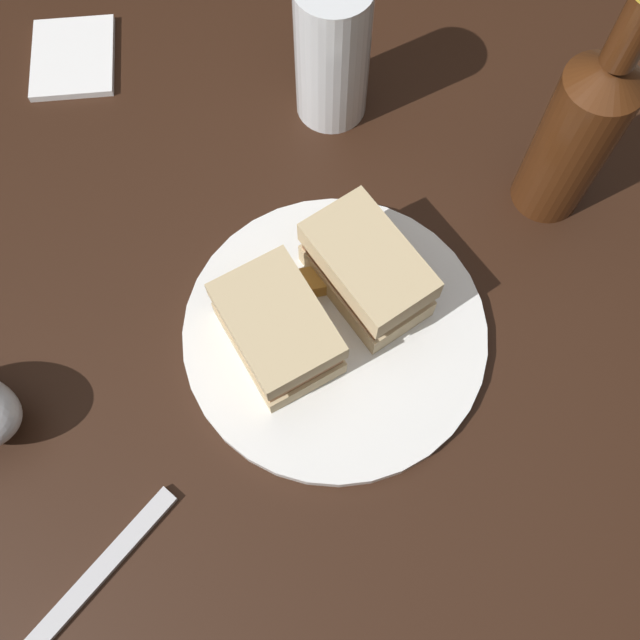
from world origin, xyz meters
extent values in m
plane|color=#4C4238|center=(0.00, 0.00, 0.00)|extent=(6.00, 6.00, 0.00)
cube|color=black|center=(0.00, 0.00, 0.36)|extent=(1.06, 0.87, 0.73)
cylinder|color=white|center=(-0.01, -0.03, 0.74)|extent=(0.28, 0.28, 0.01)
cube|color=#CCB284|center=(0.04, -0.06, 0.76)|extent=(0.14, 0.12, 0.03)
cube|color=#8C5B3D|center=(0.04, -0.06, 0.78)|extent=(0.13, 0.12, 0.01)
cube|color=#CCB284|center=(0.04, -0.06, 0.80)|extent=(0.14, 0.12, 0.03)
cube|color=#CCB284|center=(-0.02, 0.02, 0.75)|extent=(0.14, 0.12, 0.02)
cube|color=#B27A4C|center=(-0.02, 0.02, 0.77)|extent=(0.13, 0.11, 0.02)
cube|color=#CCB284|center=(-0.02, 0.02, 0.79)|extent=(0.14, 0.12, 0.02)
cube|color=#B77F33|center=(0.04, -0.01, 0.75)|extent=(0.03, 0.05, 0.02)
cube|color=gold|center=(0.02, 0.04, 0.75)|extent=(0.05, 0.05, 0.02)
cube|color=gold|center=(0.07, -0.02, 0.75)|extent=(0.05, 0.04, 0.02)
cylinder|color=white|center=(0.26, -0.03, 0.81)|extent=(0.07, 0.07, 0.16)
cylinder|color=gold|center=(0.26, -0.03, 0.76)|extent=(0.07, 0.07, 0.05)
cylinder|color=#47230F|center=(0.14, -0.25, 0.81)|extent=(0.07, 0.07, 0.17)
cone|color=#47230F|center=(0.14, -0.25, 0.91)|extent=(0.07, 0.07, 0.02)
cylinder|color=#47230F|center=(0.14, -0.25, 0.95)|extent=(0.03, 0.03, 0.07)
cube|color=white|center=(0.33, 0.26, 0.73)|extent=(0.12, 0.10, 0.01)
cube|color=silver|center=(-0.22, 0.18, 0.73)|extent=(0.15, 0.13, 0.01)
camera|label=1|loc=(-0.24, -0.01, 1.34)|focal=39.24mm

